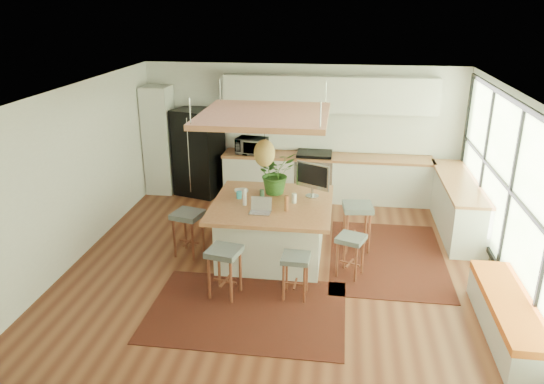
# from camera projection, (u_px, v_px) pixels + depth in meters

# --- Properties ---
(floor) EXTENTS (7.00, 7.00, 0.00)m
(floor) POSITION_uv_depth(u_px,v_px,m) (280.00, 271.00, 7.91)
(floor) COLOR #552518
(floor) RESTS_ON ground
(ceiling) EXTENTS (7.00, 7.00, 0.00)m
(ceiling) POSITION_uv_depth(u_px,v_px,m) (282.00, 94.00, 6.96)
(ceiling) COLOR white
(ceiling) RESTS_ON ground
(wall_back) EXTENTS (6.50, 0.00, 6.50)m
(wall_back) POSITION_uv_depth(u_px,v_px,m) (301.00, 131.00, 10.69)
(wall_back) COLOR silver
(wall_back) RESTS_ON ground
(wall_front) EXTENTS (6.50, 0.00, 6.50)m
(wall_front) POSITION_uv_depth(u_px,v_px,m) (229.00, 336.00, 4.19)
(wall_front) COLOR silver
(wall_front) RESTS_ON ground
(wall_left) EXTENTS (0.00, 7.00, 7.00)m
(wall_left) POSITION_uv_depth(u_px,v_px,m) (69.00, 178.00, 7.85)
(wall_left) COLOR silver
(wall_left) RESTS_ON ground
(wall_right) EXTENTS (0.00, 7.00, 7.00)m
(wall_right) POSITION_uv_depth(u_px,v_px,m) (518.00, 200.00, 7.02)
(wall_right) COLOR silver
(wall_right) RESTS_ON ground
(window_wall) EXTENTS (0.10, 6.20, 2.60)m
(window_wall) POSITION_uv_depth(u_px,v_px,m) (517.00, 196.00, 7.01)
(window_wall) COLOR black
(window_wall) RESTS_ON wall_right
(pantry) EXTENTS (0.55, 0.60, 2.25)m
(pantry) POSITION_uv_depth(u_px,v_px,m) (160.00, 140.00, 10.85)
(pantry) COLOR silver
(pantry) RESTS_ON floor
(back_counter_base) EXTENTS (4.20, 0.60, 0.88)m
(back_counter_base) POSITION_uv_depth(u_px,v_px,m) (326.00, 179.00, 10.64)
(back_counter_base) COLOR silver
(back_counter_base) RESTS_ON floor
(back_counter_top) EXTENTS (4.24, 0.64, 0.05)m
(back_counter_top) POSITION_uv_depth(u_px,v_px,m) (327.00, 157.00, 10.48)
(back_counter_top) COLOR #975535
(back_counter_top) RESTS_ON back_counter_base
(backsplash) EXTENTS (4.20, 0.02, 0.80)m
(backsplash) POSITION_uv_depth(u_px,v_px,m) (328.00, 132.00, 10.60)
(backsplash) COLOR white
(backsplash) RESTS_ON wall_back
(upper_cabinets) EXTENTS (4.20, 0.34, 0.70)m
(upper_cabinets) POSITION_uv_depth(u_px,v_px,m) (329.00, 94.00, 10.17)
(upper_cabinets) COLOR silver
(upper_cabinets) RESTS_ON wall_back
(range) EXTENTS (0.76, 0.62, 1.00)m
(range) POSITION_uv_depth(u_px,v_px,m) (314.00, 175.00, 10.65)
(range) COLOR #A5A5AA
(range) RESTS_ON floor
(right_counter_base) EXTENTS (0.60, 2.50, 0.88)m
(right_counter_base) POSITION_uv_depth(u_px,v_px,m) (457.00, 206.00, 9.24)
(right_counter_base) COLOR silver
(right_counter_base) RESTS_ON floor
(right_counter_top) EXTENTS (0.64, 2.54, 0.05)m
(right_counter_top) POSITION_uv_depth(u_px,v_px,m) (460.00, 182.00, 9.08)
(right_counter_top) COLOR #975535
(right_counter_top) RESTS_ON right_counter_base
(window_bench) EXTENTS (0.52, 2.00, 0.50)m
(window_bench) POSITION_uv_depth(u_px,v_px,m) (508.00, 317.00, 6.33)
(window_bench) COLOR silver
(window_bench) RESTS_ON floor
(ceiling_panel) EXTENTS (1.86, 1.86, 0.80)m
(ceiling_panel) POSITION_uv_depth(u_px,v_px,m) (264.00, 134.00, 7.60)
(ceiling_panel) COLOR #975535
(ceiling_panel) RESTS_ON ceiling
(rug_near) EXTENTS (2.60, 1.80, 0.01)m
(rug_near) POSITION_uv_depth(u_px,v_px,m) (247.00, 311.00, 6.90)
(rug_near) COLOR black
(rug_near) RESTS_ON floor
(rug_right) EXTENTS (1.80, 2.60, 0.01)m
(rug_right) POSITION_uv_depth(u_px,v_px,m) (387.00, 257.00, 8.34)
(rug_right) COLOR black
(rug_right) RESTS_ON floor
(fridge) EXTENTS (1.06, 0.93, 1.81)m
(fridge) POSITION_uv_depth(u_px,v_px,m) (199.00, 151.00, 10.78)
(fridge) COLOR black
(fridge) RESTS_ON floor
(island) EXTENTS (1.85, 1.85, 0.93)m
(island) POSITION_uv_depth(u_px,v_px,m) (272.00, 230.00, 8.23)
(island) COLOR #975535
(island) RESTS_ON floor
(stool_near_left) EXTENTS (0.51, 0.51, 0.72)m
(stool_near_left) POSITION_uv_depth(u_px,v_px,m) (225.00, 273.00, 7.15)
(stool_near_left) COLOR #4C5254
(stool_near_left) RESTS_ON floor
(stool_near_right) EXTENTS (0.39, 0.39, 0.64)m
(stool_near_right) POSITION_uv_depth(u_px,v_px,m) (295.00, 274.00, 7.12)
(stool_near_right) COLOR #4C5254
(stool_near_right) RESTS_ON floor
(stool_right_front) EXTENTS (0.49, 0.49, 0.64)m
(stool_right_front) POSITION_uv_depth(u_px,v_px,m) (350.00, 254.00, 7.68)
(stool_right_front) COLOR #4C5254
(stool_right_front) RESTS_ON floor
(stool_right_back) EXTENTS (0.52, 0.52, 0.79)m
(stool_right_back) POSITION_uv_depth(u_px,v_px,m) (356.00, 229.00, 8.51)
(stool_right_back) COLOR #4C5254
(stool_right_back) RESTS_ON floor
(stool_left_side) EXTENTS (0.53, 0.53, 0.74)m
(stool_left_side) POSITION_uv_depth(u_px,v_px,m) (189.00, 234.00, 8.32)
(stool_left_side) COLOR #4C5254
(stool_left_side) RESTS_ON floor
(laptop) EXTENTS (0.33, 0.34, 0.23)m
(laptop) POSITION_uv_depth(u_px,v_px,m) (260.00, 206.00, 7.62)
(laptop) COLOR #A5A5AA
(laptop) RESTS_ON island
(monitor) EXTENTS (0.64, 0.48, 0.56)m
(monitor) POSITION_uv_depth(u_px,v_px,m) (313.00, 181.00, 8.22)
(monitor) COLOR #A5A5AA
(monitor) RESTS_ON island
(microwave) EXTENTS (0.65, 0.44, 0.41)m
(microwave) POSITION_uv_depth(u_px,v_px,m) (252.00, 144.00, 10.54)
(microwave) COLOR #A5A5AA
(microwave) RESTS_ON back_counter_top
(island_plant) EXTENTS (0.92, 0.93, 0.54)m
(island_plant) POSITION_uv_depth(u_px,v_px,m) (276.00, 177.00, 8.37)
(island_plant) COLOR #1E4C19
(island_plant) RESTS_ON island
(island_bowl) EXTENTS (0.29, 0.29, 0.06)m
(island_bowl) POSITION_uv_depth(u_px,v_px,m) (241.00, 192.00, 8.44)
(island_bowl) COLOR silver
(island_bowl) RESTS_ON island
(island_bottle_0) EXTENTS (0.07, 0.07, 0.19)m
(island_bottle_0) POSITION_uv_depth(u_px,v_px,m) (239.00, 193.00, 8.19)
(island_bottle_0) COLOR #35B1D4
(island_bottle_0) RESTS_ON island
(island_bottle_1) EXTENTS (0.07, 0.07, 0.19)m
(island_bottle_1) POSITION_uv_depth(u_px,v_px,m) (245.00, 199.00, 7.94)
(island_bottle_1) COLOR silver
(island_bottle_1) RESTS_ON island
(island_bottle_2) EXTENTS (0.07, 0.07, 0.19)m
(island_bottle_2) POSITION_uv_depth(u_px,v_px,m) (286.00, 205.00, 7.72)
(island_bottle_2) COLOR brown
(island_bottle_2) RESTS_ON island
(island_bottle_3) EXTENTS (0.07, 0.07, 0.19)m
(island_bottle_3) POSITION_uv_depth(u_px,v_px,m) (295.00, 197.00, 8.03)
(island_bottle_3) COLOR silver
(island_bottle_3) RESTS_ON island
(island_bottle_4) EXTENTS (0.07, 0.07, 0.19)m
(island_bottle_4) POSITION_uv_depth(u_px,v_px,m) (262.00, 191.00, 8.29)
(island_bottle_4) COLOR #416C4D
(island_bottle_4) RESTS_ON island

